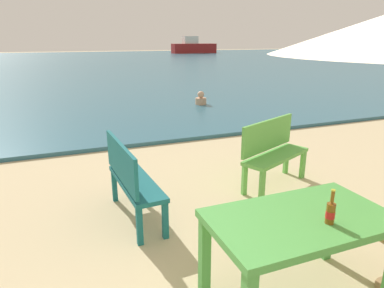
{
  "coord_description": "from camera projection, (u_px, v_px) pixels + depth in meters",
  "views": [
    {
      "loc": [
        -1.83,
        -1.31,
        2.04
      ],
      "look_at": [
        -0.11,
        3.0,
        0.6
      ],
      "focal_mm": 31.89,
      "sensor_mm": 36.0,
      "label": 1
    }
  ],
  "objects": [
    {
      "name": "bench_green_left",
      "position": [
        273.0,
        149.0,
        4.83
      ],
      "size": [
        1.24,
        0.81,
        0.95
      ],
      "color": "#60B24C",
      "rests_on": "ground_plane"
    },
    {
      "name": "bench_teal_center",
      "position": [
        130.0,
        176.0,
        3.88
      ],
      "size": [
        0.43,
        1.22,
        0.95
      ],
      "color": "#196066",
      "rests_on": "ground_plane"
    },
    {
      "name": "picnic_table_green",
      "position": [
        300.0,
        229.0,
        2.6
      ],
      "size": [
        1.4,
        0.8,
        0.76
      ],
      "color": "#4C9E47",
      "rests_on": "ground_plane"
    },
    {
      "name": "boat_tanker",
      "position": [
        193.0,
        47.0,
        47.47
      ],
      "size": [
        6.19,
        1.69,
        2.25
      ],
      "color": "maroon",
      "rests_on": "sea_water"
    },
    {
      "name": "swimmer_person",
      "position": [
        201.0,
        99.0,
        10.55
      ],
      "size": [
        0.34,
        0.34,
        0.41
      ],
      "color": "tan",
      "rests_on": "sea_water"
    },
    {
      "name": "sea_water",
      "position": [
        76.0,
        63.0,
        29.0
      ],
      "size": [
        120.0,
        50.0,
        0.08
      ],
      "primitive_type": "cube",
      "color": "#2D6075",
      "rests_on": "ground_plane"
    },
    {
      "name": "beer_bottle_amber",
      "position": [
        331.0,
        212.0,
        2.44
      ],
      "size": [
        0.07,
        0.07,
        0.26
      ],
      "color": "brown",
      "rests_on": "picnic_table_green"
    }
  ]
}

